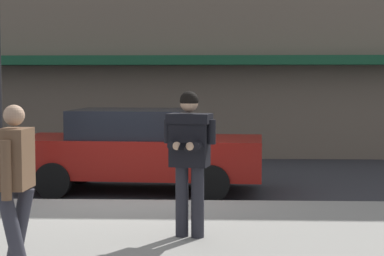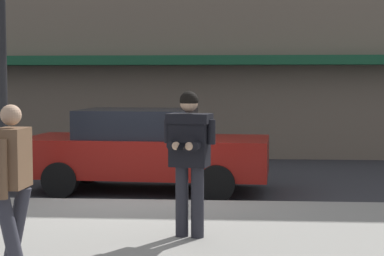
% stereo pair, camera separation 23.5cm
% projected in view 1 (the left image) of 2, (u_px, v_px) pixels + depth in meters
% --- Properties ---
extents(ground_plane, '(80.00, 80.00, 0.00)m').
position_uv_depth(ground_plane, '(129.00, 206.00, 10.64)').
color(ground_plane, '#333338').
extents(sidewalk, '(32.00, 5.30, 0.14)m').
position_uv_depth(sidewalk, '(179.00, 246.00, 7.76)').
color(sidewalk, '#99968E').
rests_on(sidewalk, ground).
extents(curb_paint_line, '(28.00, 0.12, 0.01)m').
position_uv_depth(curb_paint_line, '(190.00, 205.00, 10.65)').
color(curb_paint_line, silver).
rests_on(curb_paint_line, ground).
extents(parked_sedan_mid, '(4.61, 2.16, 1.54)m').
position_uv_depth(parked_sedan_mid, '(138.00, 150.00, 11.95)').
color(parked_sedan_mid, maroon).
rests_on(parked_sedan_mid, ground).
extents(man_texting_on_phone, '(0.64, 0.63, 1.81)m').
position_uv_depth(man_texting_on_phone, '(189.00, 148.00, 7.85)').
color(man_texting_on_phone, '#23232B').
rests_on(man_texting_on_phone, sidewalk).
extents(pedestrian_dark_coat, '(0.33, 0.60, 1.70)m').
position_uv_depth(pedestrian_dark_coat, '(15.00, 178.00, 6.36)').
color(pedestrian_dark_coat, '#33333D').
rests_on(pedestrian_dark_coat, sidewalk).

